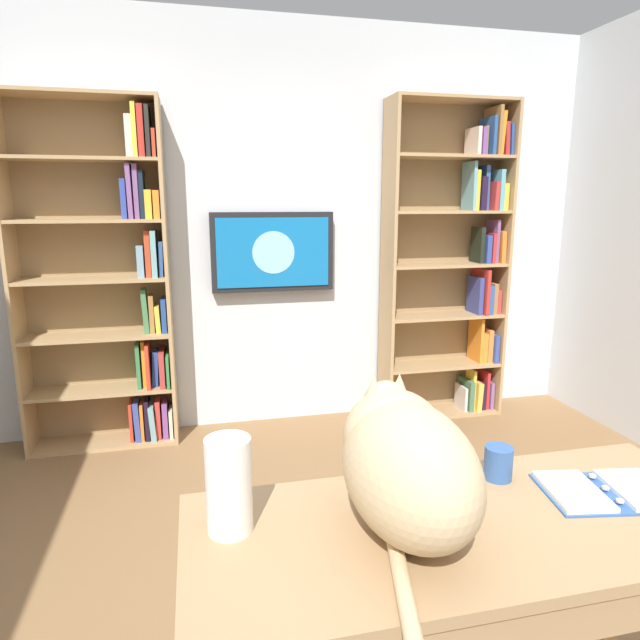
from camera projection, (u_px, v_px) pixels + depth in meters
wall_back at (276, 230)px, 3.72m from camera, size 4.52×0.06×2.70m
bookshelf_left at (457, 263)px, 3.89m from camera, size 0.88×0.28×2.21m
bookshelf_right at (112, 282)px, 3.39m from camera, size 0.91×0.28×2.15m
wall_mounted_tv at (273, 252)px, 3.66m from camera, size 0.82×0.07×0.53m
desk at (475, 569)px, 1.37m from camera, size 1.44×0.58×0.76m
cat at (404, 460)px, 1.31m from camera, size 0.30×0.60×0.34m
open_binder at (605, 491)px, 1.49m from camera, size 0.36×0.27×0.02m
paper_towel_roll at (229, 485)px, 1.30m from camera, size 0.11×0.11×0.24m
coffee_mug at (498, 463)px, 1.56m from camera, size 0.08×0.08×0.10m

